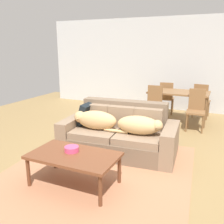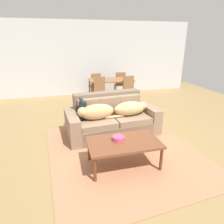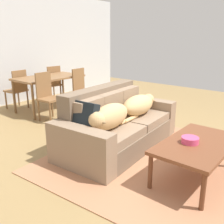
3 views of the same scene
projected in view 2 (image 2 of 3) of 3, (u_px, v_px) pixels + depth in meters
The scene contains 14 objects.
ground_plane at pixel (120, 138), 4.33m from camera, with size 10.00×10.00×0.00m, color #98794A.
back_partition at pixel (90, 59), 7.49m from camera, with size 8.00×0.12×2.70m, color silver.
area_rug at pixel (123, 151), 3.79m from camera, with size 2.73×3.00×0.01m, color #B57854.
couch at pixel (111, 119), 4.50m from camera, with size 2.08×1.13×0.89m.
dog_on_left_cushion at pixel (95, 112), 4.13m from camera, with size 0.91×0.38×0.33m.
dog_on_right_cushion at pixel (131, 108), 4.39m from camera, with size 0.89×0.41×0.31m.
throw_pillow_by_left_arm at pixel (80, 109), 4.23m from camera, with size 0.12×0.42×0.42m, color black.
coffee_table at pixel (124, 144), 3.25m from camera, with size 1.19×0.68×0.46m.
bowl_on_coffee_table at pixel (118, 138), 3.26m from camera, with size 0.20×0.20×0.07m, color #EA4C7F.
dining_table at pixel (111, 81), 6.71m from camera, with size 1.46×0.82×0.76m.
dining_chair_near_left at pixel (100, 91), 6.13m from camera, with size 0.42×0.42×0.95m.
dining_chair_near_right at pixel (129, 90), 6.40m from camera, with size 0.42×0.42×0.93m.
dining_chair_far_left at pixel (95, 84), 7.23m from camera, with size 0.44×0.44×0.90m.
dining_chair_far_right at pixel (120, 83), 7.39m from camera, with size 0.45×0.45×0.91m.
Camera 2 is at (-1.15, -3.69, 2.03)m, focal length 31.59 mm.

